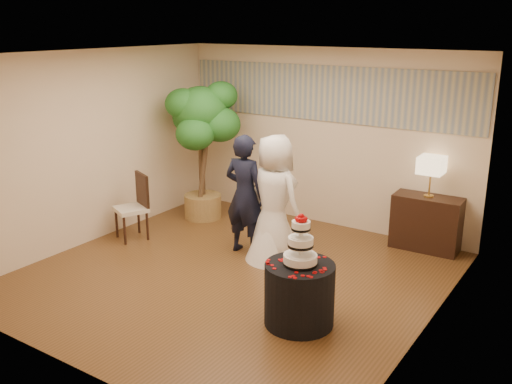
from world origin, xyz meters
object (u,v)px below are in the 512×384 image
Objects in this scene: bride at (275,199)px; ficus_tree at (201,150)px; groom at (245,195)px; side_chair at (131,207)px; wedding_cake at (301,239)px; console at (426,223)px; cake_table at (299,294)px; table_lamp at (430,177)px.

ficus_tree is (-1.92, 0.83, 0.28)m from bride.
side_chair is (-1.72, -0.52, -0.36)m from groom.
side_chair is (-3.36, 0.82, -0.48)m from wedding_cake.
cake_table is at bearing -101.17° from console.
bride is (0.48, 0.01, 0.02)m from groom.
bride is 2.11m from ficus_tree.
cake_table is 0.33× the size of ficus_tree.
console is 0.95× the size of side_chair.
table_lamp is 3.61m from ficus_tree.
groom is 2.12m from wedding_cake.
wedding_cake is 3.49m from side_chair.
table_lamp is 0.58× the size of side_chair.
table_lamp is (0.47, 2.87, 0.10)m from wedding_cake.
console is 4.34m from side_chair.
wedding_cake is 0.25× the size of ficus_tree.
side_chair reaches higher than console.
cake_table is at bearing 144.18° from bride.
console is (2.10, 1.53, -0.46)m from groom.
ficus_tree reaches higher than wedding_cake.
ficus_tree is at bearing -31.45° from groom.
bride reaches higher than wedding_cake.
table_lamp reaches higher than wedding_cake.
ficus_tree is (-3.07, 2.18, 0.17)m from wedding_cake.
table_lamp is (0.47, 2.87, 0.73)m from cake_table.
ficus_tree is at bearing -169.09° from table_lamp.
ficus_tree is at bearing 144.60° from wedding_cake.
ficus_tree reaches higher than table_lamp.
bride is at bearing 37.83° from side_chair.
cake_table is 3.46m from side_chair.
ficus_tree is at bearing 102.55° from side_chair.
groom reaches higher than console.
cake_table is 3.00m from table_lamp.
wedding_cake is at bearing 0.00° from cake_table.
groom is 1.80× the size of console.
bride is 3.07× the size of wedding_cake.
cake_table is (1.15, -1.35, -0.53)m from bride.
console is (0.47, 2.87, 0.05)m from cake_table.
bride reaches higher than table_lamp.
cake_table is 0.63m from wedding_cake.
groom is 0.48m from bride.
ficus_tree is 2.31× the size of side_chair.
side_chair is (-3.83, -2.05, -0.58)m from table_lamp.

